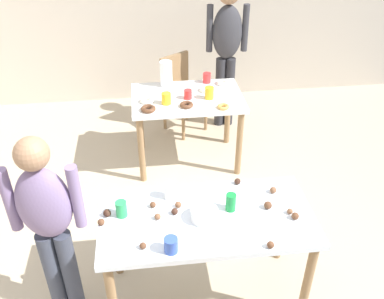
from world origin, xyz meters
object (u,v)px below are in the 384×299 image
object	(u,v)px
dining_table_near	(207,228)
mixing_bowl	(205,215)
chair_far_table	(181,89)
person_girl_near	(48,220)
pitcher_far	(166,74)
person_adult_far	(227,44)
soda_can	(231,202)
dining_table_far	(187,107)

from	to	relation	value
dining_table_near	mixing_bowl	distance (m)	0.14
dining_table_near	chair_far_table	bearing A→B (deg)	88.41
person_girl_near	dining_table_near	bearing A→B (deg)	0.63
person_girl_near	pitcher_far	world-z (taller)	person_girl_near
person_adult_far	soda_can	bearing A→B (deg)	-100.06
chair_far_table	mixing_bowl	bearing A→B (deg)	-92.03
person_adult_far	mixing_bowl	xyz separation A→B (m)	(-0.60, -2.42, -0.21)
dining_table_far	soda_can	bearing A→B (deg)	-86.69
dining_table_far	mixing_bowl	world-z (taller)	mixing_bowl
person_adult_far	pitcher_far	distance (m)	0.83
dining_table_far	pitcher_far	bearing A→B (deg)	124.49
dining_table_near	person_adult_far	size ratio (longest dim) A/B	0.83
chair_far_table	person_adult_far	size ratio (longest dim) A/B	0.53
chair_far_table	soda_can	size ratio (longest dim) A/B	7.13
dining_table_near	chair_far_table	xyz separation A→B (m)	(0.07, 2.39, -0.15)
dining_table_near	mixing_bowl	size ratio (longest dim) A/B	7.95
dining_table_far	person_adult_far	distance (m)	0.94
dining_table_far	chair_far_table	distance (m)	0.71
dining_table_near	pitcher_far	bearing A→B (deg)	93.38
chair_far_table	soda_can	world-z (taller)	soda_can
dining_table_far	pitcher_far	size ratio (longest dim) A/B	4.19
chair_far_table	person_girl_near	xyz separation A→B (m)	(-1.03, -2.40, 0.34)
dining_table_near	dining_table_far	bearing A→B (deg)	87.79
dining_table_far	person_adult_far	bearing A→B (deg)	53.96
person_girl_near	mixing_bowl	distance (m)	0.95
chair_far_table	person_girl_near	size ratio (longest dim) A/B	0.61
soda_can	pitcher_far	world-z (taller)	pitcher_far
person_adult_far	chair_far_table	bearing A→B (deg)	-179.20
dining_table_far	person_girl_near	distance (m)	2.00
mixing_bowl	dining_table_near	bearing A→B (deg)	46.06
dining_table_near	soda_can	bearing A→B (deg)	16.31
mixing_bowl	soda_can	world-z (taller)	soda_can
chair_far_table	soda_can	xyz separation A→B (m)	(0.09, -2.35, 0.31)
dining_table_far	chair_far_table	world-z (taller)	chair_far_table
dining_table_near	pitcher_far	world-z (taller)	pitcher_far
dining_table_near	soda_can	size ratio (longest dim) A/B	11.20
person_adult_far	dining_table_far	bearing A→B (deg)	-126.04
mixing_bowl	chair_far_table	bearing A→B (deg)	87.97
chair_far_table	mixing_bowl	size ratio (longest dim) A/B	5.06
dining_table_far	person_girl_near	bearing A→B (deg)	-121.09
person_girl_near	pitcher_far	distance (m)	2.14
mixing_bowl	person_girl_near	bearing A→B (deg)	179.46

